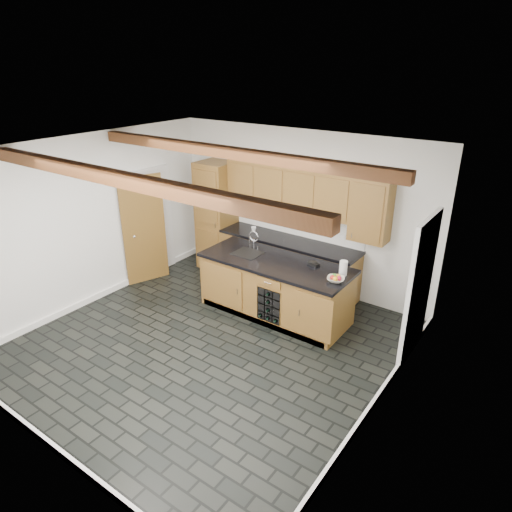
% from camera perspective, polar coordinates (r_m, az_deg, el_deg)
% --- Properties ---
extents(ground, '(5.00, 5.00, 0.00)m').
position_cam_1_polar(ground, '(6.87, -5.88, -10.83)').
color(ground, black).
rests_on(ground, ground).
extents(room_shell, '(5.01, 5.00, 5.00)m').
position_cam_1_polar(room_shell, '(6.56, -3.96, 2.63)').
color(room_shell, white).
rests_on(room_shell, ground).
extents(back_cabinetry, '(3.65, 0.62, 2.20)m').
position_cam_1_polar(back_cabinetry, '(8.20, 2.11, 2.95)').
color(back_cabinetry, brown).
rests_on(back_cabinetry, ground).
extents(island, '(2.48, 0.96, 0.93)m').
position_cam_1_polar(island, '(7.34, 2.38, -4.04)').
color(island, brown).
rests_on(island, ground).
extents(faucet, '(0.45, 0.40, 0.34)m').
position_cam_1_polar(faucet, '(7.45, -0.92, 0.66)').
color(faucet, black).
rests_on(faucet, island).
extents(kitchen_scale, '(0.20, 0.14, 0.06)m').
position_cam_1_polar(kitchen_scale, '(7.06, 7.18, -0.94)').
color(kitchen_scale, black).
rests_on(kitchen_scale, island).
extents(fruit_bowl, '(0.31, 0.31, 0.06)m').
position_cam_1_polar(fruit_bowl, '(6.61, 9.93, -2.90)').
color(fruit_bowl, beige).
rests_on(fruit_bowl, island).
extents(fruit_cluster, '(0.16, 0.17, 0.07)m').
position_cam_1_polar(fruit_cluster, '(6.59, 9.95, -2.64)').
color(fruit_cluster, '#B41835').
rests_on(fruit_cluster, fruit_bowl).
extents(paper_towel, '(0.12, 0.12, 0.22)m').
position_cam_1_polar(paper_towel, '(6.78, 10.86, -1.49)').
color(paper_towel, white).
rests_on(paper_towel, island).
extents(mug, '(0.10, 0.10, 0.09)m').
position_cam_1_polar(mug, '(8.39, -0.30, 3.39)').
color(mug, white).
rests_on(mug, back_cabinetry).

